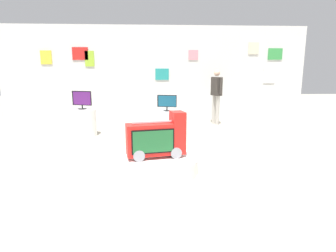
% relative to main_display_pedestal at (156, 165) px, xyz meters
% --- Properties ---
extents(ground_plane, '(30.00, 30.00, 0.00)m').
position_rel_main_display_pedestal_xyz_m(ground_plane, '(0.08, -0.15, -0.14)').
color(ground_plane, '#A8A091').
extents(back_wall_display, '(10.45, 0.13, 3.22)m').
position_rel_main_display_pedestal_xyz_m(back_wall_display, '(0.08, 5.15, 1.48)').
color(back_wall_display, silver).
rests_on(back_wall_display, ground).
extents(main_display_pedestal, '(1.46, 1.46, 0.27)m').
position_rel_main_display_pedestal_xyz_m(main_display_pedestal, '(0.00, 0.00, 0.00)').
color(main_display_pedestal, white).
rests_on(main_display_pedestal, ground).
extents(novelty_firetruck_tv, '(1.05, 0.53, 0.79)m').
position_rel_main_display_pedestal_xyz_m(novelty_firetruck_tv, '(0.02, -0.00, 0.46)').
color(novelty_firetruck_tv, gray).
rests_on(novelty_firetruck_tv, main_display_pedestal).
extents(display_pedestal_left_rear, '(0.70, 0.70, 0.73)m').
position_rel_main_display_pedestal_xyz_m(display_pedestal_left_rear, '(-1.92, 2.88, 0.23)').
color(display_pedestal_left_rear, white).
rests_on(display_pedestal_left_rear, ground).
extents(tv_on_left_rear, '(0.54, 0.22, 0.49)m').
position_rel_main_display_pedestal_xyz_m(tv_on_left_rear, '(-1.92, 2.88, 0.86)').
color(tv_on_left_rear, black).
rests_on(tv_on_left_rear, display_pedestal_left_rear).
extents(display_pedestal_center_rear, '(0.89, 0.89, 0.73)m').
position_rel_main_display_pedestal_xyz_m(display_pedestal_center_rear, '(0.33, 2.41, 0.23)').
color(display_pedestal_center_rear, white).
rests_on(display_pedestal_center_rear, ground).
extents(tv_on_center_rear, '(0.49, 0.17, 0.41)m').
position_rel_main_display_pedestal_xyz_m(tv_on_center_rear, '(0.33, 2.41, 0.83)').
color(tv_on_center_rear, black).
rests_on(tv_on_center_rear, display_pedestal_center_rear).
extents(shopper_browsing_near_truck, '(0.32, 0.53, 1.76)m').
position_rel_main_display_pedestal_xyz_m(shopper_browsing_near_truck, '(2.03, 4.26, 0.90)').
color(shopper_browsing_near_truck, '#B2ADA3').
rests_on(shopper_browsing_near_truck, ground).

